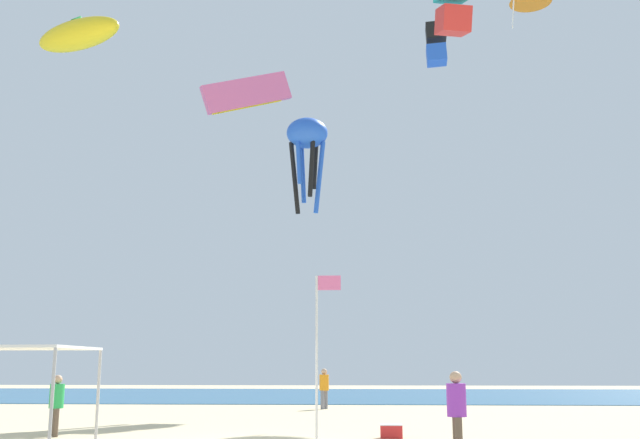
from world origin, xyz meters
The scene contains 12 objects.
ocean_strip centered at (0.00, 30.97, 0.01)m, with size 110.00×24.47×0.03m, color #28608C.
canopy_tent centered at (-4.78, -1.15, 2.13)m, with size 3.09×2.70×2.25m.
person_near_tent centered at (-5.17, 2.35, 0.93)m, with size 0.38×0.38×1.59m.
person_leftmost centered at (1.30, 15.34, 1.01)m, with size 0.41×0.42×1.72m.
person_central centered at (4.90, -1.30, 1.01)m, with size 0.41×0.46×1.72m.
banner_flag centered at (1.93, 0.35, 2.36)m, with size 0.61×0.06×3.96m.
cooler_box centered at (3.68, 2.41, 0.18)m, with size 0.57×0.37×0.35m.
kite_box_teal centered at (7.03, 12.20, 17.14)m, with size 1.54×1.73×2.90m.
kite_inflatable_yellow centered at (-11.34, 16.87, 18.46)m, with size 5.61×3.87×2.16m.
kite_octopus_blue centered at (0.58, 14.60, 11.99)m, with size 2.60×2.60×4.41m.
kite_parafoil_pink centered at (-4.15, 26.54, 18.86)m, with size 5.51×3.55×3.75m.
kite_box_black centered at (7.83, 25.90, 21.61)m, with size 1.35×1.29×2.62m.
Camera 1 is at (2.92, -17.23, 1.82)m, focal length 41.15 mm.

